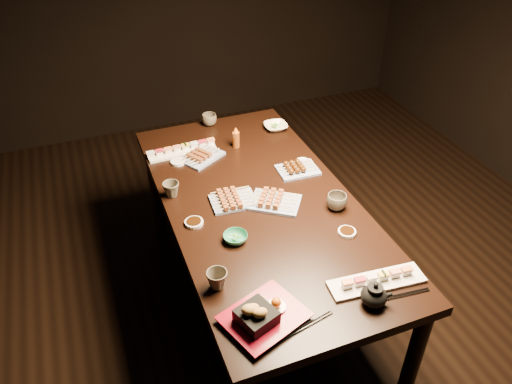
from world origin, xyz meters
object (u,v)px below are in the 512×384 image
at_px(yakitori_plate_left, 201,154).
at_px(teapot, 374,294).
at_px(sushi_platter_near, 377,279).
at_px(teacup_mid_right, 337,202).
at_px(yakitori_plate_right, 275,199).
at_px(tempura_tray, 264,310).
at_px(teacup_near_left, 217,280).
at_px(teacup_far_right, 209,120).
at_px(sushi_platter_far, 181,148).
at_px(yakitori_plate_center, 233,198).
at_px(dining_table, 259,256).
at_px(edamame_bowl_cream, 276,127).
at_px(teacup_far_left, 171,189).
at_px(condiment_bottle, 236,137).
at_px(edamame_bowl_green, 235,238).

bearing_deg(yakitori_plate_left, teapot, -106.77).
bearing_deg(sushi_platter_near, teacup_mid_right, 85.28).
distance_m(yakitori_plate_right, tempura_tray, 0.72).
distance_m(teacup_near_left, teapot, 0.61).
bearing_deg(teapot, teacup_far_right, 119.77).
bearing_deg(sushi_platter_far, teacup_far_right, -136.75).
xyz_separation_m(yakitori_plate_center, teacup_near_left, (-0.24, -0.51, 0.01)).
height_order(dining_table, teacup_mid_right, teacup_mid_right).
height_order(edamame_bowl_cream, teacup_far_left, teacup_far_left).
height_order(dining_table, condiment_bottle, condiment_bottle).
height_order(teacup_near_left, condiment_bottle, condiment_bottle).
xyz_separation_m(sushi_platter_far, edamame_bowl_green, (0.04, -0.82, -0.01)).
bearing_deg(yakitori_plate_center, teacup_far_left, 152.61).
bearing_deg(sushi_platter_far, yakitori_plate_right, 112.93).
bearing_deg(dining_table, teacup_far_right, 89.85).
bearing_deg(yakitori_plate_right, condiment_bottle, 125.11).
bearing_deg(yakitori_plate_right, sushi_platter_near, -39.10).
bearing_deg(teacup_near_left, edamame_bowl_cream, 56.88).
distance_m(teacup_near_left, teacup_far_right, 1.36).
height_order(yakitori_plate_center, yakitori_plate_left, yakitori_plate_left).
xyz_separation_m(edamame_bowl_cream, teacup_near_left, (-0.73, -1.11, 0.02)).
relative_size(edamame_bowl_green, edamame_bowl_cream, 0.78).
relative_size(yakitori_plate_center, yakitori_plate_left, 0.97).
height_order(yakitori_plate_right, yakitori_plate_left, yakitori_plate_right).
relative_size(teacup_mid_right, teapot, 0.81).
relative_size(edamame_bowl_cream, teacup_near_left, 1.62).
height_order(yakitori_plate_center, tempura_tray, tempura_tray).
xyz_separation_m(yakitori_plate_left, teapot, (0.33, -1.25, 0.02)).
relative_size(tempura_tray, condiment_bottle, 2.31).
bearing_deg(edamame_bowl_green, tempura_tray, -95.70).
distance_m(yakitori_plate_left, teacup_mid_right, 0.83).
xyz_separation_m(yakitori_plate_right, teacup_mid_right, (0.26, -0.14, 0.01)).
bearing_deg(yakitori_plate_left, edamame_bowl_green, -125.39).
xyz_separation_m(yakitori_plate_left, tempura_tray, (-0.10, -1.18, 0.03)).
distance_m(yakitori_plate_center, yakitori_plate_left, 0.45).
relative_size(dining_table, sushi_platter_far, 4.65).
bearing_deg(sushi_platter_far, teacup_mid_right, 123.46).
height_order(edamame_bowl_green, edamame_bowl_cream, same).
height_order(sushi_platter_near, edamame_bowl_cream, sushi_platter_near).
bearing_deg(sushi_platter_near, edamame_bowl_green, 139.97).
xyz_separation_m(tempura_tray, teacup_mid_right, (0.58, 0.50, -0.01)).
xyz_separation_m(yakitori_plate_right, teapot, (0.11, -0.72, 0.02)).
height_order(sushi_platter_far, teacup_far_left, teacup_far_left).
distance_m(edamame_bowl_green, teacup_far_right, 1.09).
bearing_deg(teapot, condiment_bottle, 118.28).
relative_size(dining_table, yakitori_plate_center, 8.17).
relative_size(yakitori_plate_left, edamame_bowl_green, 2.08).
relative_size(yakitori_plate_left, condiment_bottle, 1.78).
relative_size(sushi_platter_near, teapot, 3.28).
bearing_deg(teacup_far_right, edamame_bowl_green, -100.82).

